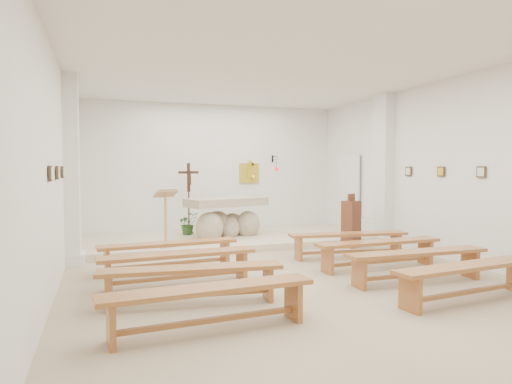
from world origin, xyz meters
name	(u,v)px	position (x,y,z in m)	size (l,w,h in m)	color
ground	(281,273)	(0.00, 0.00, 0.00)	(7.00, 10.00, 0.00)	#C7B690
wall_left	(55,171)	(-3.49, 0.00, 1.75)	(0.02, 10.00, 3.50)	white
wall_right	(449,170)	(3.49, 0.00, 1.75)	(0.02, 10.00, 3.50)	white
wall_back	(212,170)	(0.00, 4.99, 1.75)	(7.00, 0.02, 3.50)	white
ceiling	(281,65)	(0.00, 0.00, 3.49)	(7.00, 10.00, 0.02)	silver
sanctuary_platform	(227,239)	(0.00, 3.50, 0.07)	(6.98, 3.00, 0.15)	beige
pilaster_left	(72,170)	(-3.37, 2.00, 1.75)	(0.26, 0.55, 3.50)	white
pilaster_right	(383,170)	(3.37, 2.00, 1.75)	(0.26, 0.55, 3.50)	white
gold_wall_relief	(249,173)	(1.05, 4.96, 1.65)	(0.55, 0.04, 0.55)	gold
sanctuary_lamp	(276,167)	(1.75, 4.71, 1.81)	(0.11, 0.36, 0.44)	black
station_frame_left_front	(50,173)	(-3.47, -0.80, 1.72)	(0.03, 0.20, 0.20)	#3F2E1B
station_frame_left_mid	(57,173)	(-3.47, 0.20, 1.72)	(0.03, 0.20, 0.20)	#3F2E1B
station_frame_left_rear	(63,172)	(-3.47, 1.20, 1.72)	(0.03, 0.20, 0.20)	#3F2E1B
station_frame_right_front	(481,172)	(3.47, -0.80, 1.72)	(0.03, 0.20, 0.20)	#3F2E1B
station_frame_right_mid	(441,172)	(3.47, 0.20, 1.72)	(0.03, 0.20, 0.20)	#3F2E1B
station_frame_right_rear	(408,171)	(3.47, 1.20, 1.72)	(0.03, 0.20, 0.20)	#3F2E1B
radiator_left	(72,244)	(-3.43, 2.70, 0.27)	(0.10, 0.85, 0.52)	silver
radiator_right	(368,229)	(3.43, 2.70, 0.27)	(0.10, 0.85, 0.52)	silver
altar	(226,220)	(-0.04, 3.39, 0.54)	(2.11, 1.35, 1.02)	#C0B093
lectern	(166,218)	(-1.59, 2.46, 0.75)	(0.50, 0.45, 1.23)	tan
crucifix_stand	(189,193)	(-0.78, 4.24, 1.17)	(0.53, 0.23, 1.77)	#321D10
potted_plant	(188,223)	(-0.84, 4.03, 0.42)	(0.49, 0.42, 0.54)	#2B5020
donation_pedestal	(351,224)	(2.48, 1.90, 0.53)	(0.42, 0.42, 1.21)	#5E2F1A
bench_left_front	(169,249)	(-1.77, 0.81, 0.38)	(2.41, 0.59, 0.50)	#A65F30
bench_right_front	(348,239)	(1.77, 0.81, 0.38)	(2.41, 0.69, 0.50)	#A65F30
bench_left_second	(179,261)	(-1.77, -0.24, 0.38)	(2.41, 0.57, 0.50)	#A65F30
bench_right_second	(379,248)	(1.77, -0.24, 0.38)	(2.40, 0.45, 0.50)	#A65F30
bench_left_third	(192,276)	(-1.77, -1.28, 0.38)	(2.41, 0.61, 0.50)	#A65F30
bench_right_third	(417,259)	(1.77, -1.28, 0.38)	(2.39, 0.40, 0.50)	#A65F30
bench_left_fourth	(210,298)	(-1.77, -2.32, 0.38)	(2.41, 0.58, 0.50)	#A65F30
bench_right_fourth	(469,274)	(1.77, -2.32, 0.38)	(2.41, 0.65, 0.50)	#A65F30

